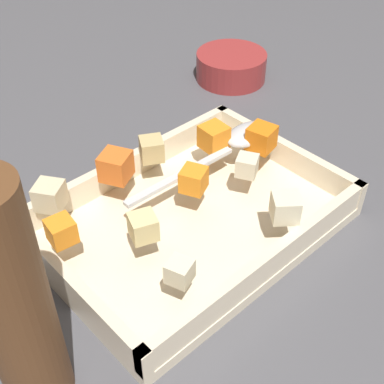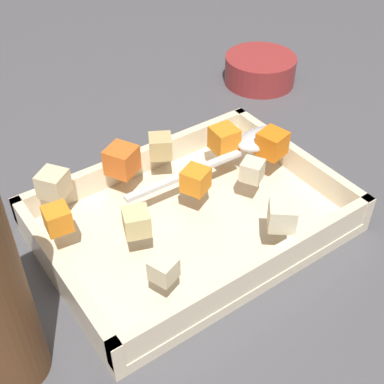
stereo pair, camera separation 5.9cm
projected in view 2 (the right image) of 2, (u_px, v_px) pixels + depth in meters
name	position (u px, v px, depth m)	size (l,w,h in m)	color
ground_plane	(183.00, 234.00, 0.62)	(4.00, 4.00, 0.00)	#4C4C51
baking_dish	(192.00, 221.00, 0.62)	(0.34, 0.24, 0.05)	beige
carrot_chunk_mid_right	(122.00, 160.00, 0.62)	(0.03, 0.03, 0.03)	orange
carrot_chunk_corner_ne	(272.00, 143.00, 0.65)	(0.03, 0.03, 0.03)	orange
carrot_chunk_near_right	(196.00, 180.00, 0.60)	(0.03, 0.03, 0.03)	orange
carrot_chunk_near_left	(57.00, 219.00, 0.55)	(0.03, 0.03, 0.03)	orange
carrot_chunk_corner_se	(224.00, 139.00, 0.66)	(0.03, 0.03, 0.03)	orange
potato_chunk_rim_edge	(137.00, 222.00, 0.55)	(0.03, 0.03, 0.03)	#E0CC89
potato_chunk_center	(164.00, 269.00, 0.50)	(0.02, 0.02, 0.02)	beige
potato_chunk_back_center	(53.00, 184.00, 0.59)	(0.03, 0.03, 0.03)	beige
potato_chunk_near_spoon	(160.00, 146.00, 0.65)	(0.03, 0.03, 0.03)	tan
potato_chunk_corner_sw	(282.00, 216.00, 0.55)	(0.03, 0.03, 0.03)	beige
parsnip_chunk_mid_left	(252.00, 170.00, 0.61)	(0.02, 0.02, 0.02)	beige
serving_spoon	(252.00, 143.00, 0.66)	(0.23, 0.05, 0.02)	silver
small_prep_bowl	(260.00, 70.00, 0.89)	(0.12, 0.12, 0.05)	maroon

